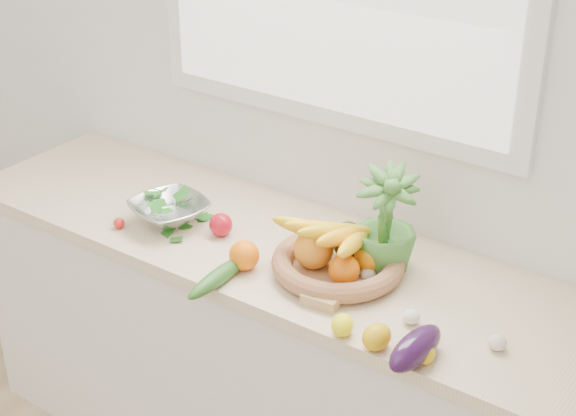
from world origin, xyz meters
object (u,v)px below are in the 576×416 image
Objects in this scene: cucumber at (218,277)px; colander_with_spinach at (169,206)px; fruit_basket at (337,256)px; apple at (221,225)px; potted_herb at (385,222)px; eggplant at (415,348)px.

cucumber is 0.91× the size of colander_with_spinach.
colander_with_spinach is (-0.59, -0.06, 0.01)m from fruit_basket.
potted_herb is (0.51, 0.12, 0.12)m from apple.
potted_herb is at bearing 13.39° from apple.
eggplant is at bearing -50.00° from potted_herb.
apple is at bearing -166.61° from potted_herb.
potted_herb is 1.12× the size of colander_with_spinach.
cucumber is (-0.62, -0.01, -0.02)m from eggplant.
eggplant is 0.78× the size of cucumber.
potted_herb is 0.64× the size of fruit_basket.
eggplant is 0.45m from fruit_basket.
cucumber is at bearing -179.43° from eggplant.
fruit_basket is at bearing -135.57° from potted_herb.
potted_herb is at bearing 130.00° from eggplant.
cucumber is 0.81× the size of potted_herb.
fruit_basket is (-0.10, -0.10, -0.10)m from potted_herb.
potted_herb reaches higher than fruit_basket.
fruit_basket is at bearing 3.41° from apple.
potted_herb is (0.34, 0.34, 0.13)m from cucumber.
potted_herb is (-0.28, 0.34, 0.11)m from eggplant.
eggplant is at bearing 0.57° from cucumber.
fruit_basket is 0.59m from colander_with_spinach.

